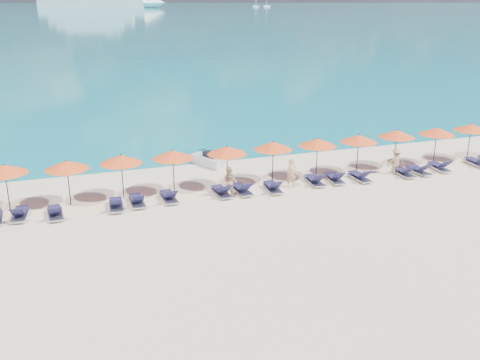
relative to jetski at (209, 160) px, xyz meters
name	(u,v)px	position (x,y,z in m)	size (l,w,h in m)	color
ground	(262,227)	(-0.26, -9.45, -0.34)	(1400.00, 1400.00, 0.00)	beige
sea	(57,6)	(-0.26, 650.55, -0.34)	(1600.00, 1300.00, 0.01)	#1FA9B2
sailboat_near	(267,6)	(206.52, 516.36, 0.94)	(6.85, 2.28, 12.55)	white
sailboat_far	(256,6)	(196.73, 522.23, 0.88)	(6.51, 2.17, 11.93)	white
jetski	(209,160)	(0.00, 0.00, 0.00)	(1.81, 2.50, 0.84)	silver
beachgoer_a	(292,173)	(3.02, -5.14, 0.44)	(0.57, 0.37, 1.57)	tan
beachgoer_b	(230,182)	(-0.47, -5.49, 0.44)	(0.76, 0.44, 1.56)	tan
beachgoer_c	(396,161)	(9.51, -4.93, 0.41)	(0.97, 0.45, 1.50)	tan
umbrella_2	(4,169)	(-10.73, -3.83, 1.67)	(2.10, 2.10, 2.28)	black
umbrella_3	(67,165)	(-8.02, -4.04, 1.67)	(2.10, 2.10, 2.28)	black
umbrella_4	(121,159)	(-5.49, -3.92, 1.67)	(2.10, 2.10, 2.28)	black
umbrella_5	(173,155)	(-2.94, -3.92, 1.67)	(2.10, 2.10, 2.28)	black
umbrella_6	(227,150)	(-0.15, -4.05, 1.67)	(2.10, 2.10, 2.28)	black
umbrella_7	(273,146)	(2.44, -3.96, 1.67)	(2.10, 2.10, 2.28)	black
umbrella_8	(318,142)	(4.98, -4.09, 1.67)	(2.10, 2.10, 2.28)	black
umbrella_9	(359,138)	(7.53, -4.08, 1.67)	(2.10, 2.10, 2.28)	black
umbrella_10	(397,134)	(10.17, -3.83, 1.67)	(2.10, 2.10, 2.28)	black
umbrella_11	(437,131)	(12.76, -4.05, 1.67)	(2.10, 2.10, 2.28)	black
umbrella_12	(471,127)	(15.38, -3.88, 1.67)	(2.10, 2.10, 2.28)	black
lounger_4	(20,213)	(-10.24, -5.01, -0.11)	(0.78, 1.75, 0.66)	silver
lounger_5	(55,212)	(-8.73, -5.37, -0.11)	(0.74, 1.74, 0.66)	silver
lounger_6	(116,204)	(-6.01, -5.24, -0.11)	(0.74, 1.74, 0.66)	silver
lounger_7	(137,200)	(-5.00, -5.05, -0.11)	(0.62, 1.70, 0.66)	silver
lounger_8	(169,196)	(-3.44, -5.00, -0.11)	(0.70, 1.73, 0.66)	silver
lounger_9	(222,191)	(-0.79, -5.13, -0.11)	(0.74, 1.74, 0.66)	silver
lounger_10	(242,189)	(0.29, -5.15, -0.11)	(0.74, 1.74, 0.66)	silver
lounger_11	(273,187)	(1.89, -5.35, -0.11)	(0.74, 1.74, 0.66)	silver
lounger_12	(315,180)	(4.41, -5.07, -0.11)	(0.73, 1.74, 0.66)	silver
lounger_13	(335,178)	(5.60, -5.07, -0.11)	(0.79, 1.75, 0.66)	silver
lounger_14	(360,176)	(7.03, -5.27, -0.11)	(0.66, 1.71, 0.66)	silver
lounger_15	(404,172)	(9.76, -5.37, -0.11)	(0.73, 1.74, 0.66)	silver
lounger_16	(419,170)	(10.78, -5.33, -0.11)	(0.69, 1.72, 0.66)	silver
lounger_17	(439,166)	(12.30, -5.18, -0.11)	(0.75, 1.74, 0.66)	silver
lounger_18	(477,162)	(14.98, -5.14, -0.11)	(0.71, 1.73, 0.66)	silver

